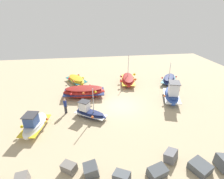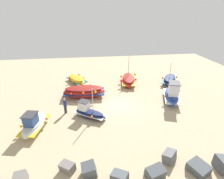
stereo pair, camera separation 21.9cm
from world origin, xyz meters
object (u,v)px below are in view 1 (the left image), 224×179
Objects in this scene: fishing_boat_1 at (35,124)px; fishing_boat_2 at (172,94)px; fishing_boat_0 at (128,80)px; fishing_boat_3 at (84,92)px; fishing_boat_4 at (169,79)px; person_walking at (65,105)px; fishing_boat_5 at (76,80)px; fishing_boat_6 at (90,113)px.

fishing_boat_2 is (-14.45, -3.49, 0.21)m from fishing_boat_1.
fishing_boat_0 reaches higher than fishing_boat_1.
fishing_boat_3 is at bearing -51.46° from fishing_boat_0.
fishing_boat_1 is 0.74× the size of fishing_boat_3.
fishing_boat_2 is 5.62m from fishing_boat_4.
person_walking is (-2.43, -2.46, 0.36)m from fishing_boat_1.
fishing_boat_2 is at bearing 169.50° from fishing_boat_3.
fishing_boat_0 is at bearing 143.62° from fishing_boat_1.
fishing_boat_5 is 2.47× the size of person_walking.
fishing_boat_2 reaches higher than person_walking.
fishing_boat_6 reaches higher than person_walking.
fishing_boat_4 reaches higher than fishing_boat_1.
fishing_boat_5 is at bearing -103.63° from fishing_boat_2.
fishing_boat_0 is at bearing 118.89° from fishing_boat_4.
fishing_boat_0 is 7.02m from fishing_boat_2.
fishing_boat_2 is 12.06m from person_walking.
fishing_boat_3 is at bearing -84.61° from fishing_boat_2.
fishing_boat_1 is 0.84× the size of fishing_boat_2.
fishing_boat_2 is 2.69× the size of person_walking.
fishing_boat_4 reaches higher than person_walking.
fishing_boat_3 is at bearing -50.12° from fishing_boat_6.
fishing_boat_3 reaches higher than fishing_boat_5.
person_walking is at bearing -39.70° from fishing_boat_0.
fishing_boat_0 is 0.94× the size of fishing_boat_3.
fishing_boat_5 is (7.41, -1.38, -0.11)m from fishing_boat_0.
fishing_boat_5 is (11.26, -7.24, -0.38)m from fishing_boat_2.
person_walking is (8.16, 6.88, 0.41)m from fishing_boat_0.
fishing_boat_1 reaches higher than fishing_boat_5.
fishing_boat_0 is at bearing -92.54° from fishing_boat_6.
fishing_boat_6 is (-0.53, 4.57, -0.15)m from fishing_boat_3.
person_walking is (2.42, -1.07, 0.44)m from fishing_boat_6.
fishing_boat_1 is 11.19m from fishing_boat_5.
fishing_boat_6 is at bearing -25.65° from fishing_boat_0.
fishing_boat_6 is at bearing -156.20° from person_walking.
fishing_boat_6 is (5.74, 7.96, -0.03)m from fishing_boat_0.
fishing_boat_0 is at bearing -129.73° from fishing_boat_5.
fishing_boat_2 is at bearing -134.41° from fishing_boat_6.
fishing_boat_0 reaches higher than fishing_boat_3.
fishing_boat_4 is at bearing 93.92° from fishing_boat_0.
fishing_boat_1 reaches higher than person_walking.
fishing_boat_1 is at bearing 93.08° from person_walking.
fishing_boat_3 is at bearing 156.22° from fishing_boat_1.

